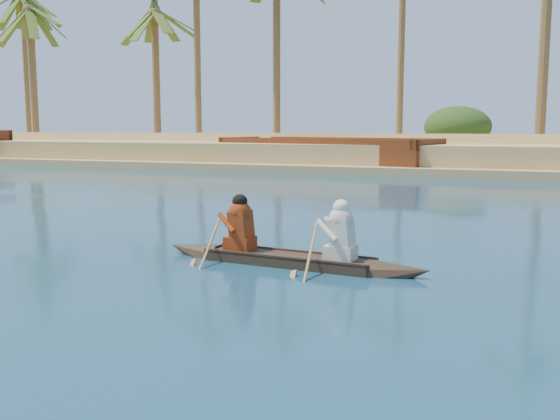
% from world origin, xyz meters
% --- Properties ---
extents(canoe, '(4.44, 0.96, 1.21)m').
position_xyz_m(canoe, '(-6.07, 4.35, 0.23)').
color(canoe, '#33281C').
rests_on(canoe, ground).
extents(barge_mid, '(11.61, 6.15, 1.84)m').
position_xyz_m(barge_mid, '(-12.00, 25.68, 0.64)').
color(barge_mid, '#5C2513').
rests_on(barge_mid, ground).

